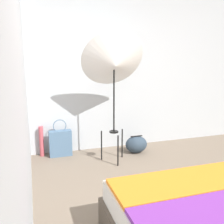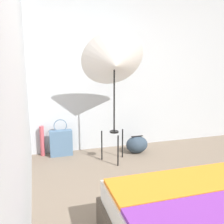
{
  "view_description": "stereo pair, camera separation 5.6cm",
  "coord_description": "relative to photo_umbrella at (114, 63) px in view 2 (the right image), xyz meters",
  "views": [
    {
      "loc": [
        -1.39,
        -1.86,
        1.58
      ],
      "look_at": [
        -0.33,
        1.49,
        0.81
      ],
      "focal_mm": 42.0,
      "sensor_mm": 36.0,
      "label": 1
    },
    {
      "loc": [
        -1.34,
        -1.88,
        1.58
      ],
      "look_at": [
        -0.33,
        1.49,
        0.81
      ],
      "focal_mm": 42.0,
      "sensor_mm": 36.0,
      "label": 2
    }
  ],
  "objects": [
    {
      "name": "paper_roll",
      "position": [
        -1.03,
        0.53,
        -1.22
      ],
      "size": [
        0.07,
        0.07,
        0.49
      ],
      "color": "#BC4C56",
      "rests_on": "ground_plane"
    },
    {
      "name": "duffel_bag",
      "position": [
        0.46,
        0.22,
        -1.33
      ],
      "size": [
        0.36,
        0.28,
        0.28
      ],
      "color": "#2D3D4C",
      "rests_on": "ground_plane"
    },
    {
      "name": "tote_bag",
      "position": [
        -0.75,
        0.45,
        -1.25
      ],
      "size": [
        0.35,
        0.12,
        0.6
      ],
      "color": "slate",
      "rests_on": "ground_plane"
    },
    {
      "name": "wall_side_left",
      "position": [
        -1.23,
        -0.69,
        -0.17
      ],
      "size": [
        0.05,
        8.0,
        2.6
      ],
      "color": "#B7BCC1",
      "rests_on": "ground_plane"
    },
    {
      "name": "photo_umbrella",
      "position": [
        0.0,
        0.0,
        0.0
      ],
      "size": [
        0.91,
        0.65,
        1.91
      ],
      "color": "black",
      "rests_on": "ground_plane"
    },
    {
      "name": "wall_back",
      "position": [
        0.24,
        0.63,
        -0.17
      ],
      "size": [
        8.0,
        0.05,
        2.6
      ],
      "color": "#B7BCC1",
      "rests_on": "ground_plane"
    }
  ]
}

